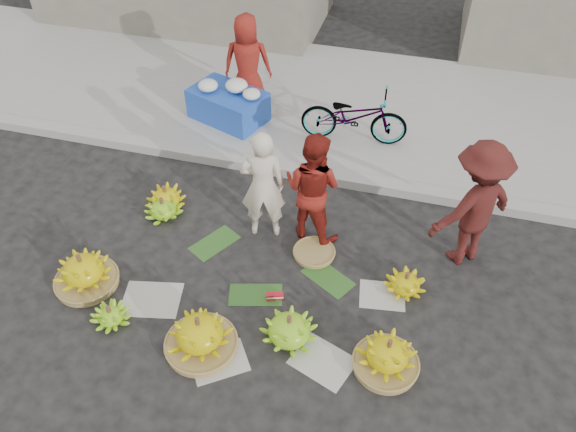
% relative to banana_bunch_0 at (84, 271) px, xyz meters
% --- Properties ---
extents(ground, '(80.00, 80.00, 0.00)m').
position_rel_banana_bunch_0_xyz_m(ground, '(2.18, 0.58, -0.23)').
color(ground, black).
rests_on(ground, ground).
extents(curb, '(40.00, 0.25, 0.15)m').
position_rel_banana_bunch_0_xyz_m(curb, '(2.18, 2.78, -0.15)').
color(curb, '#999690').
rests_on(curb, ground).
extents(sidewalk, '(40.00, 4.00, 0.12)m').
position_rel_banana_bunch_0_xyz_m(sidewalk, '(2.18, 4.88, -0.17)').
color(sidewalk, '#999690').
rests_on(sidewalk, ground).
extents(newspaper_scatter, '(3.20, 1.80, 0.00)m').
position_rel_banana_bunch_0_xyz_m(newspaper_scatter, '(2.18, -0.22, -0.22)').
color(newspaper_scatter, beige).
rests_on(newspaper_scatter, ground).
extents(banana_leaves, '(2.00, 1.00, 0.00)m').
position_rel_banana_bunch_0_xyz_m(banana_leaves, '(2.08, 0.78, -0.22)').
color(banana_leaves, '#25521B').
rests_on(banana_leaves, ground).
extents(banana_bunch_0, '(0.77, 0.77, 0.51)m').
position_rel_banana_bunch_0_xyz_m(banana_bunch_0, '(0.00, 0.00, 0.00)').
color(banana_bunch_0, olive).
rests_on(banana_bunch_0, ground).
extents(banana_bunch_1, '(0.48, 0.48, 0.27)m').
position_rel_banana_bunch_0_xyz_m(banana_bunch_1, '(0.58, -0.44, -0.11)').
color(banana_bunch_1, '#6DBD1B').
rests_on(banana_bunch_1, ground).
extents(banana_bunch_2, '(0.80, 0.80, 0.53)m').
position_rel_banana_bunch_0_xyz_m(banana_bunch_2, '(1.72, -0.50, 0.01)').
color(banana_bunch_2, olive).
rests_on(banana_bunch_2, ground).
extents(banana_bunch_3, '(0.73, 0.73, 0.41)m').
position_rel_banana_bunch_0_xyz_m(banana_bunch_3, '(2.64, -0.13, -0.04)').
color(banana_bunch_3, '#6DBD1B').
rests_on(banana_bunch_3, ground).
extents(banana_bunch_4, '(0.79, 0.79, 0.48)m').
position_rel_banana_bunch_0_xyz_m(banana_bunch_4, '(3.75, -0.20, -0.02)').
color(banana_bunch_4, olive).
rests_on(banana_bunch_4, ground).
extents(banana_bunch_5, '(0.53, 0.53, 0.32)m').
position_rel_banana_bunch_0_xyz_m(banana_bunch_5, '(3.83, 0.93, -0.09)').
color(banana_bunch_5, yellow).
rests_on(banana_bunch_5, ground).
extents(banana_bunch_6, '(0.56, 0.56, 0.33)m').
position_rel_banana_bunch_0_xyz_m(banana_bunch_6, '(0.40, 1.40, -0.09)').
color(banana_bunch_6, '#6DBD1B').
rests_on(banana_bunch_6, ground).
extents(banana_bunch_7, '(0.57, 0.57, 0.35)m').
position_rel_banana_bunch_0_xyz_m(banana_bunch_7, '(0.35, 1.61, -0.07)').
color(banana_bunch_7, yellow).
rests_on(banana_bunch_7, ground).
extents(basket_spare, '(0.69, 0.69, 0.06)m').
position_rel_banana_bunch_0_xyz_m(basket_spare, '(2.61, 1.22, -0.20)').
color(basket_spare, olive).
rests_on(basket_spare, ground).
extents(incense_stack, '(0.22, 0.13, 0.09)m').
position_rel_banana_bunch_0_xyz_m(incense_stack, '(2.32, 0.38, -0.18)').
color(incense_stack, red).
rests_on(incense_stack, ground).
extents(vendor_cream, '(0.67, 0.53, 1.61)m').
position_rel_banana_bunch_0_xyz_m(vendor_cream, '(1.86, 1.48, 0.58)').
color(vendor_cream, beige).
rests_on(vendor_cream, ground).
extents(vendor_red, '(0.91, 0.78, 1.61)m').
position_rel_banana_bunch_0_xyz_m(vendor_red, '(2.48, 1.61, 0.58)').
color(vendor_red, maroon).
rests_on(vendor_red, ground).
extents(man_striped, '(1.30, 1.24, 1.77)m').
position_rel_banana_bunch_0_xyz_m(man_striped, '(4.46, 1.71, 0.66)').
color(man_striped, maroon).
rests_on(man_striped, ground).
extents(flower_table, '(1.41, 1.13, 0.71)m').
position_rel_banana_bunch_0_xyz_m(flower_table, '(0.53, 3.82, 0.19)').
color(flower_table, '#1B44B2').
rests_on(flower_table, sidewalk).
extents(grey_bucket, '(0.33, 0.33, 0.37)m').
position_rel_banana_bunch_0_xyz_m(grey_bucket, '(-0.01, 3.87, 0.08)').
color(grey_bucket, slate).
rests_on(grey_bucket, sidewalk).
extents(flower_vendor, '(0.89, 0.69, 1.63)m').
position_rel_banana_bunch_0_xyz_m(flower_vendor, '(0.73, 4.29, 0.71)').
color(flower_vendor, maroon).
rests_on(flower_vendor, sidewalk).
extents(bicycle, '(0.73, 1.72, 0.88)m').
position_rel_banana_bunch_0_xyz_m(bicycle, '(2.64, 3.75, 0.33)').
color(bicycle, gray).
rests_on(bicycle, sidewalk).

